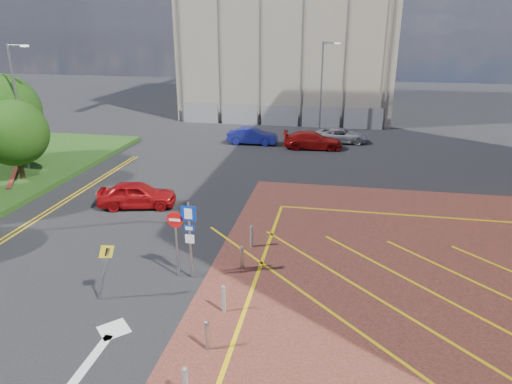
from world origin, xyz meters
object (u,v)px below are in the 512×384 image
(tree_d, at_px, (3,112))
(car_blue_back, at_px, (252,136))
(sign_cluster, at_px, (184,232))
(car_red_left, at_px, (137,195))
(warning_sign, at_px, (105,266))
(tree_c, at_px, (14,133))
(car_silver_back, at_px, (341,136))
(lamp_back, at_px, (322,84))
(lamp_left_far, at_px, (18,103))
(car_red_back, at_px, (313,140))

(tree_d, xyz_separation_m, car_blue_back, (15.26, 9.44, -3.19))
(sign_cluster, height_order, car_blue_back, sign_cluster)
(car_red_left, height_order, car_blue_back, car_red_left)
(car_blue_back, bearing_deg, warning_sign, 177.34)
(tree_d, relative_size, car_blue_back, 1.47)
(warning_sign, bearing_deg, tree_d, 135.95)
(tree_c, height_order, car_silver_back, tree_c)
(tree_d, relative_size, car_silver_back, 1.39)
(tree_d, height_order, lamp_back, lamp_back)
(tree_d, height_order, lamp_left_far, lamp_left_far)
(sign_cluster, xyz_separation_m, warning_sign, (-2.24, -2.06, -0.52))
(tree_d, xyz_separation_m, lamp_left_far, (2.08, -1.00, 0.79))
(lamp_left_far, bearing_deg, sign_cluster, -36.82)
(tree_d, relative_size, lamp_back, 0.76)
(tree_c, xyz_separation_m, lamp_back, (17.58, 18.00, 1.17))
(tree_c, distance_m, tree_d, 4.30)
(tree_c, xyz_separation_m, car_red_back, (17.29, 11.83, -2.51))
(car_blue_back, xyz_separation_m, car_red_back, (5.03, -0.60, -0.00))
(sign_cluster, bearing_deg, car_silver_back, 76.28)
(lamp_back, xyz_separation_m, sign_cluster, (-3.78, -27.02, -2.41))
(tree_d, distance_m, car_red_back, 22.36)
(tree_c, distance_m, car_blue_back, 17.65)
(car_blue_back, bearing_deg, car_red_back, -97.77)
(car_blue_back, distance_m, car_silver_back, 7.43)
(tree_d, height_order, sign_cluster, tree_d)
(lamp_back, distance_m, car_red_back, 7.19)
(tree_c, relative_size, car_red_left, 1.18)
(tree_c, relative_size, lamp_back, 0.61)
(tree_c, xyz_separation_m, sign_cluster, (13.80, -9.02, -1.24))
(car_red_back, bearing_deg, car_red_left, 145.36)
(lamp_left_far, bearing_deg, car_blue_back, 38.37)
(lamp_left_far, bearing_deg, car_red_back, 28.37)
(car_blue_back, height_order, car_red_back, car_blue_back)
(tree_c, height_order, lamp_back, lamp_back)
(warning_sign, bearing_deg, car_red_back, 75.95)
(lamp_left_far, distance_m, sign_cluster, 18.58)
(tree_d, xyz_separation_m, car_silver_back, (22.47, 11.23, -3.26))
(warning_sign, relative_size, car_red_left, 0.54)
(tree_d, bearing_deg, sign_cluster, -35.58)
(tree_d, bearing_deg, car_silver_back, 26.56)
(car_red_left, relative_size, car_blue_back, 1.01)
(tree_c, bearing_deg, car_red_left, -15.34)
(tree_c, relative_size, car_red_back, 1.05)
(tree_c, distance_m, car_red_back, 21.10)
(sign_cluster, relative_size, warning_sign, 1.43)
(tree_d, distance_m, sign_cluster, 20.74)
(car_red_back, bearing_deg, tree_d, 109.79)
(tree_d, distance_m, warning_sign, 20.40)
(sign_cluster, bearing_deg, lamp_left_far, 143.18)
(warning_sign, bearing_deg, sign_cluster, 42.66)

